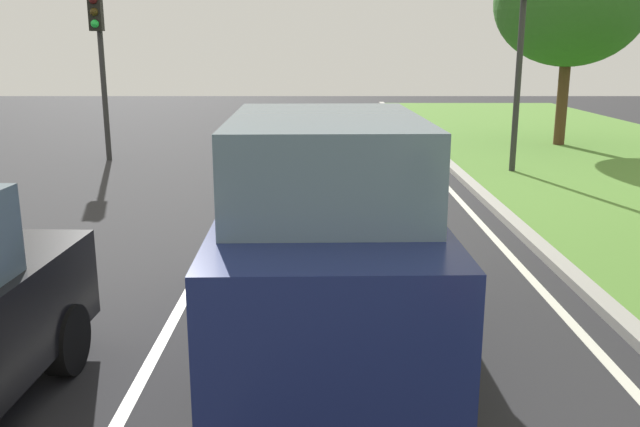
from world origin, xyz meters
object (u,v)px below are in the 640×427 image
at_px(traffic_light_overhead_left, 99,43).
at_px(traffic_light_near_right, 523,23).
at_px(tree_roadside_far, 571,2).
at_px(car_suv_ahead, 325,231).

bearing_deg(traffic_light_overhead_left, traffic_light_near_right, -10.86).
relative_size(traffic_light_near_right, traffic_light_overhead_left, 1.13).
xyz_separation_m(traffic_light_near_right, tree_roadside_far, (2.63, 4.55, 0.74)).
relative_size(car_suv_ahead, traffic_light_near_right, 0.92).
relative_size(traffic_light_overhead_left, tree_roadside_far, 0.73).
bearing_deg(traffic_light_overhead_left, car_suv_ahead, -63.41).
xyz_separation_m(car_suv_ahead, tree_roadside_far, (7.10, 13.82, 2.98)).
bearing_deg(traffic_light_near_right, car_suv_ahead, -115.75).
height_order(car_suv_ahead, tree_roadside_far, tree_roadside_far).
bearing_deg(car_suv_ahead, traffic_light_near_right, 62.84).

